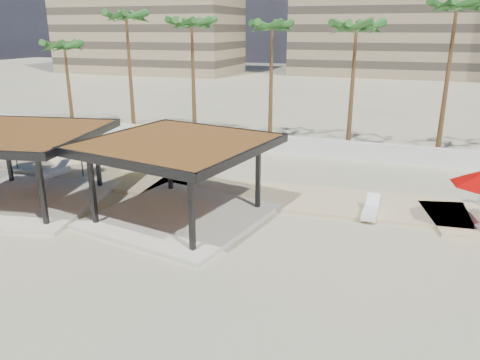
# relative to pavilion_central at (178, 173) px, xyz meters

# --- Properties ---
(ground) EXTENTS (200.00, 200.00, 0.00)m
(ground) POSITION_rel_pavilion_central_xyz_m (2.55, -2.77, -2.21)
(ground) COLOR tan
(ground) RESTS_ON ground
(promenade) EXTENTS (44.45, 7.97, 0.24)m
(promenade) POSITION_rel_pavilion_central_xyz_m (4.55, 4.89, -2.15)
(promenade) COLOR #C6B284
(promenade) RESTS_ON ground
(boundary_wall) EXTENTS (56.00, 0.30, 1.20)m
(boundary_wall) POSITION_rel_pavilion_central_xyz_m (2.55, 13.23, -1.61)
(boundary_wall) COLOR silver
(boundary_wall) RESTS_ON ground
(pavilion_central) EXTENTS (8.52, 8.52, 3.71)m
(pavilion_central) POSITION_rel_pavilion_central_xyz_m (0.00, 0.00, 0.00)
(pavilion_central) COLOR beige
(pavilion_central) RESTS_ON ground
(pavilion_west) EXTENTS (8.53, 8.53, 3.71)m
(pavilion_west) POSITION_rel_pavilion_central_xyz_m (-8.10, -0.86, 0.00)
(pavilion_west) COLOR beige
(pavilion_west) RESTS_ON ground
(umbrella_a) EXTENTS (3.13, 3.13, 2.38)m
(umbrella_a) POSITION_rel_pavilion_central_xyz_m (-12.48, 3.03, 0.01)
(umbrella_a) COLOR beige
(umbrella_a) RESTS_ON promenade
(umbrella_b) EXTENTS (3.30, 3.30, 2.62)m
(umbrella_b) POSITION_rel_pavilion_central_xyz_m (-5.95, 6.26, 0.22)
(umbrella_b) COLOR beige
(umbrella_b) RESTS_ON promenade
(umbrella_f) EXTENTS (3.74, 3.74, 2.73)m
(umbrella_f) POSITION_rel_pavilion_central_xyz_m (-7.70, 3.03, 0.31)
(umbrella_f) COLOR beige
(umbrella_f) RESTS_ON promenade
(lounger_a) EXTENTS (1.03, 2.12, 0.77)m
(lounger_a) POSITION_rel_pavilion_central_xyz_m (-9.77, 3.07, -1.85)
(lounger_a) COLOR white
(lounger_a) RESTS_ON promenade
(lounger_b) EXTENTS (0.69, 1.94, 0.73)m
(lounger_b) POSITION_rel_pavilion_central_xyz_m (8.25, 3.07, -1.86)
(lounger_b) COLOR white
(lounger_b) RESTS_ON promenade
(palm_a) EXTENTS (3.00, 3.00, 7.79)m
(palm_a) POSITION_rel_pavilion_central_xyz_m (-18.45, 15.53, 4.50)
(palm_a) COLOR brown
(palm_a) RESTS_ON ground
(palm_b) EXTENTS (3.00, 3.00, 10.10)m
(palm_b) POSITION_rel_pavilion_central_xyz_m (-12.45, 15.93, 6.68)
(palm_b) COLOR brown
(palm_b) RESTS_ON ground
(palm_c) EXTENTS (3.00, 3.00, 9.54)m
(palm_c) POSITION_rel_pavilion_central_xyz_m (-6.45, 15.33, 6.15)
(palm_c) COLOR brown
(palm_c) RESTS_ON ground
(palm_d) EXTENTS (3.00, 3.00, 9.35)m
(palm_d) POSITION_rel_pavilion_central_xyz_m (-0.45, 16.13, 5.97)
(palm_d) COLOR brown
(palm_d) RESTS_ON ground
(palm_e) EXTENTS (3.00, 3.00, 9.30)m
(palm_e) POSITION_rel_pavilion_central_xyz_m (5.55, 15.63, 5.92)
(palm_e) COLOR brown
(palm_e) RESTS_ON ground
(palm_f) EXTENTS (3.00, 3.00, 10.56)m
(palm_f) POSITION_rel_pavilion_central_xyz_m (11.55, 15.83, 7.10)
(palm_f) COLOR brown
(palm_f) RESTS_ON ground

